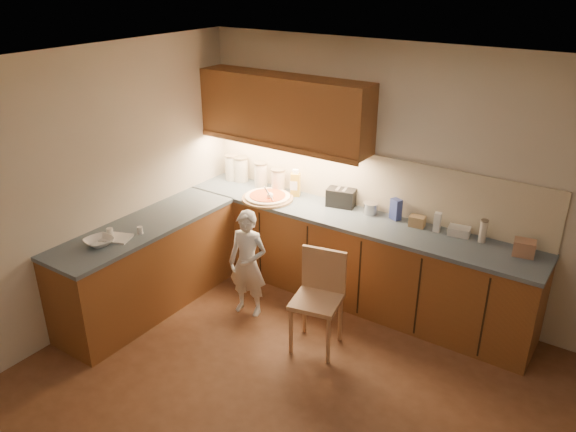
# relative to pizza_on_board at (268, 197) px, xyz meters

# --- Properties ---
(room) EXTENTS (4.54, 4.50, 2.62)m
(room) POSITION_rel_pizza_on_board_xyz_m (1.32, -1.58, 0.73)
(room) COLOR brown
(room) RESTS_ON ground
(l_counter) EXTENTS (3.77, 2.62, 0.92)m
(l_counter) POSITION_rel_pizza_on_board_xyz_m (0.40, -0.34, -0.48)
(l_counter) COLOR brown
(l_counter) RESTS_ON ground
(backsplash) EXTENTS (3.75, 0.02, 0.58)m
(backsplash) POSITION_rel_pizza_on_board_xyz_m (0.95, 0.40, 0.27)
(backsplash) COLOR beige
(backsplash) RESTS_ON l_counter
(upper_cabinets) EXTENTS (1.95, 0.36, 0.73)m
(upper_cabinets) POSITION_rel_pizza_on_board_xyz_m (0.05, 0.24, 0.90)
(upper_cabinets) COLOR brown
(upper_cabinets) RESTS_ON ground
(pizza_on_board) EXTENTS (0.55, 0.55, 0.22)m
(pizza_on_board) POSITION_rel_pizza_on_board_xyz_m (0.00, 0.00, 0.00)
(pizza_on_board) COLOR tan
(pizza_on_board) RESTS_ON l_counter
(child) EXTENTS (0.44, 0.33, 1.10)m
(child) POSITION_rel_pizza_on_board_xyz_m (0.27, -0.71, -0.40)
(child) COLOR white
(child) RESTS_ON ground
(wooden_chair) EXTENTS (0.49, 0.49, 0.92)m
(wooden_chair) POSITION_rel_pizza_on_board_xyz_m (1.11, -0.75, -0.41)
(wooden_chair) COLOR tan
(wooden_chair) RESTS_ON ground
(mixing_bowl) EXTENTS (0.28, 0.28, 0.06)m
(mixing_bowl) POSITION_rel_pizza_on_board_xyz_m (-0.63, -1.71, 0.01)
(mixing_bowl) COLOR white
(mixing_bowl) RESTS_ON l_counter
(canister_a) EXTENTS (0.15, 0.15, 0.30)m
(canister_a) POSITION_rel_pizza_on_board_xyz_m (-0.70, 0.26, 0.13)
(canister_a) COLOR silver
(canister_a) RESTS_ON l_counter
(canister_b) EXTENTS (0.17, 0.17, 0.29)m
(canister_b) POSITION_rel_pizza_on_board_xyz_m (-0.58, 0.28, 0.12)
(canister_b) COLOR silver
(canister_b) RESTS_ON l_counter
(canister_c) EXTENTS (0.15, 0.15, 0.29)m
(canister_c) POSITION_rel_pizza_on_board_xyz_m (-0.28, 0.27, 0.12)
(canister_c) COLOR silver
(canister_c) RESTS_ON l_counter
(canister_d) EXTENTS (0.16, 0.16, 0.26)m
(canister_d) POSITION_rel_pizza_on_board_xyz_m (-0.04, 0.26, 0.11)
(canister_d) COLOR beige
(canister_d) RESTS_ON l_counter
(oil_jug) EXTENTS (0.12, 0.11, 0.30)m
(oil_jug) POSITION_rel_pizza_on_board_xyz_m (0.19, 0.26, 0.11)
(oil_jug) COLOR gold
(oil_jug) RESTS_ON l_counter
(toaster) EXTENTS (0.32, 0.23, 0.19)m
(toaster) POSITION_rel_pizza_on_board_xyz_m (0.73, 0.29, 0.07)
(toaster) COLOR black
(toaster) RESTS_ON l_counter
(steel_pot) EXTENTS (0.15, 0.15, 0.12)m
(steel_pot) POSITION_rel_pizza_on_board_xyz_m (1.08, 0.28, 0.03)
(steel_pot) COLOR #ACACB1
(steel_pot) RESTS_ON l_counter
(blue_box) EXTENTS (0.13, 0.11, 0.21)m
(blue_box) POSITION_rel_pizza_on_board_xyz_m (1.34, 0.30, 0.08)
(blue_box) COLOR #33449A
(blue_box) RESTS_ON l_counter
(card_box_a) EXTENTS (0.16, 0.12, 0.10)m
(card_box_a) POSITION_rel_pizza_on_board_xyz_m (1.58, 0.26, 0.03)
(card_box_a) COLOR tan
(card_box_a) RESTS_ON l_counter
(white_bottle) EXTENTS (0.07, 0.07, 0.19)m
(white_bottle) POSITION_rel_pizza_on_board_xyz_m (1.78, 0.26, 0.07)
(white_bottle) COLOR white
(white_bottle) RESTS_ON l_counter
(flat_pack) EXTENTS (0.21, 0.17, 0.08)m
(flat_pack) POSITION_rel_pizza_on_board_xyz_m (1.98, 0.30, 0.01)
(flat_pack) COLOR silver
(flat_pack) RESTS_ON l_counter
(tall_jar) EXTENTS (0.07, 0.07, 0.22)m
(tall_jar) POSITION_rel_pizza_on_board_xyz_m (2.20, 0.27, 0.09)
(tall_jar) COLOR white
(tall_jar) RESTS_ON l_counter
(card_box_b) EXTENTS (0.20, 0.17, 0.14)m
(card_box_b) POSITION_rel_pizza_on_board_xyz_m (2.57, 0.22, 0.04)
(card_box_b) COLOR tan
(card_box_b) RESTS_ON l_counter
(dough_cloth) EXTENTS (0.31, 0.28, 0.02)m
(dough_cloth) POSITION_rel_pizza_on_board_xyz_m (-0.59, -1.54, -0.02)
(dough_cloth) COLOR silver
(dough_cloth) RESTS_ON l_counter
(spice_jar_a) EXTENTS (0.06, 0.06, 0.08)m
(spice_jar_a) POSITION_rel_pizza_on_board_xyz_m (-0.69, -1.53, 0.01)
(spice_jar_a) COLOR silver
(spice_jar_a) RESTS_ON l_counter
(spice_jar_b) EXTENTS (0.06, 0.06, 0.07)m
(spice_jar_b) POSITION_rel_pizza_on_board_xyz_m (-0.50, -1.34, 0.01)
(spice_jar_b) COLOR silver
(spice_jar_b) RESTS_ON l_counter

